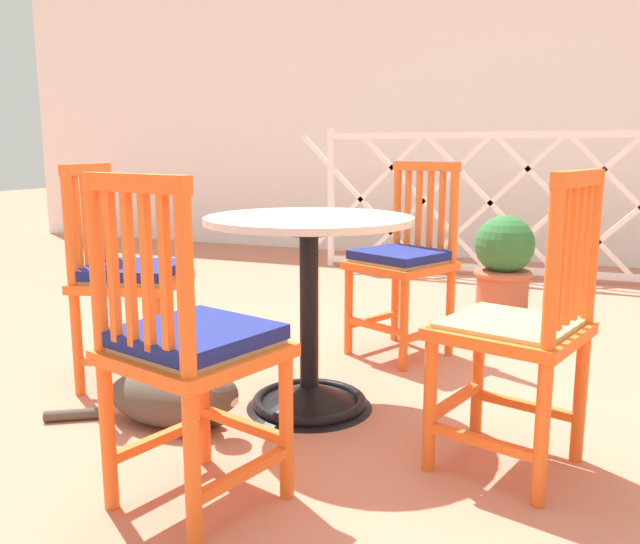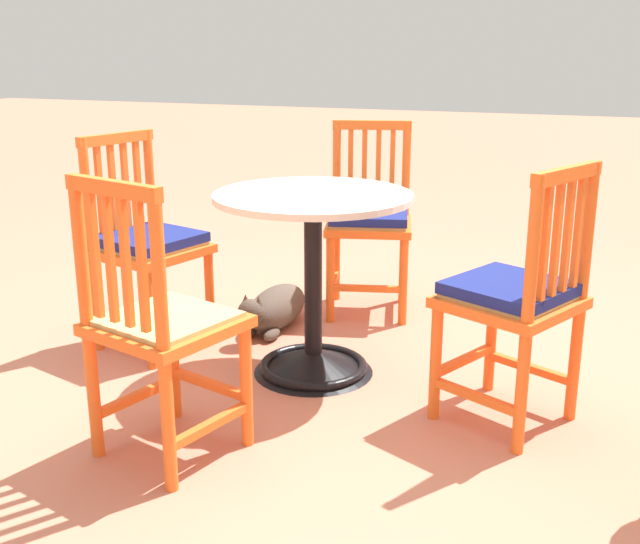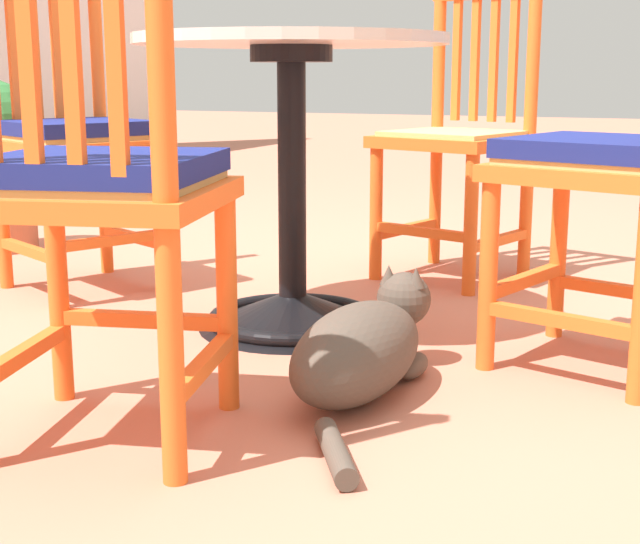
{
  "view_description": "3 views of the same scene",
  "coord_description": "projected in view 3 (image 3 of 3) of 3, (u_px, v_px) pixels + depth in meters",
  "views": [
    {
      "loc": [
        0.8,
        -2.24,
        0.97
      ],
      "look_at": [
        -0.07,
        -0.05,
        0.53
      ],
      "focal_mm": 36.74,
      "sensor_mm": 36.0,
      "label": 1
    },
    {
      "loc": [
        2.61,
        0.97,
        1.29
      ],
      "look_at": [
        0.01,
        0.01,
        0.46
      ],
      "focal_mm": 43.9,
      "sensor_mm": 36.0,
      "label": 2
    },
    {
      "loc": [
        -2.17,
        -1.04,
        0.64
      ],
      "look_at": [
        -0.17,
        -0.17,
        0.17
      ],
      "focal_mm": 51.8,
      "sensor_mm": 36.0,
      "label": 3
    }
  ],
  "objects": [
    {
      "name": "orange_chair_near_fence",
      "position": [
        612.0,
        166.0,
        1.95
      ],
      "size": [
        0.5,
        0.5,
        0.91
      ],
      "color": "orange",
      "rests_on": "ground_plane"
    },
    {
      "name": "ground_plane",
      "position": [
        288.0,
        315.0,
        2.49
      ],
      "size": [
        24.0,
        24.0,
        0.0
      ],
      "primitive_type": "plane",
      "color": "#C6755B"
    },
    {
      "name": "orange_chair_facing_out",
      "position": [
        459.0,
        140.0,
        2.88
      ],
      "size": [
        0.5,
        0.5,
        0.91
      ],
      "color": "orange",
      "rests_on": "ground_plane"
    },
    {
      "name": "orange_chair_by_planter",
      "position": [
        73.0,
        140.0,
        2.72
      ],
      "size": [
        0.53,
        0.53,
        0.91
      ],
      "color": "orange",
      "rests_on": "ground_plane"
    },
    {
      "name": "cafe_table",
      "position": [
        292.0,
        218.0,
        2.31
      ],
      "size": [
        0.76,
        0.76,
        0.73
      ],
      "color": "black",
      "rests_on": "ground_plane"
    },
    {
      "name": "orange_chair_at_corner",
      "position": [
        97.0,
        190.0,
        1.55
      ],
      "size": [
        0.49,
        0.49,
        0.91
      ],
      "color": "orange",
      "rests_on": "ground_plane"
    },
    {
      "name": "tabby_cat",
      "position": [
        366.0,
        348.0,
        1.86
      ],
      "size": [
        0.73,
        0.27,
        0.23
      ],
      "color": "#4C4238",
      "rests_on": "ground_plane"
    }
  ]
}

